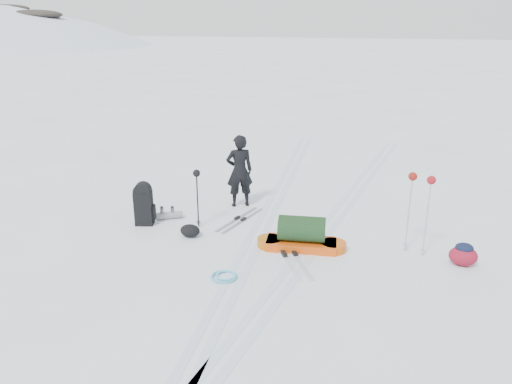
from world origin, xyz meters
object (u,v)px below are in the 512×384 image
pulk_sled (302,236)px  expedition_rucksack (147,205)px  skier (239,171)px  ski_poles_black (197,180)px

pulk_sled → expedition_rucksack: bearing=168.1°
skier → ski_poles_black: (-0.46, -1.39, 0.17)m
pulk_sled → ski_poles_black: size_ratio=1.40×
expedition_rucksack → pulk_sled: bearing=-20.0°
skier → pulk_sled: 2.65m
pulk_sled → expedition_rucksack: size_ratio=1.87×
skier → expedition_rucksack: bearing=17.3°
ski_poles_black → expedition_rucksack: bearing=-164.8°
skier → ski_poles_black: skier is taller
expedition_rucksack → ski_poles_black: size_ratio=0.75×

